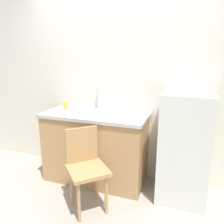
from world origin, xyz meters
TOP-DOWN VIEW (x-y plane):
  - ground_plane at (0.00, 0.00)m, footprint 8.00×8.00m
  - back_wall at (0.00, 1.00)m, footprint 4.80×0.10m
  - cabinet_base at (-0.21, 0.65)m, footprint 1.31×0.60m
  - countertop at (-0.21, 0.65)m, footprint 1.35×0.64m
  - faucet at (-0.28, 0.90)m, footprint 0.02×0.02m
  - refrigerator at (0.91, 0.65)m, footprint 0.54×0.60m
  - chair at (-0.08, 0.09)m, footprint 0.57×0.57m
  - cup_yellow at (-0.70, 0.75)m, footprint 0.06×0.06m
  - cup_white at (-0.31, 0.45)m, footprint 0.07×0.07m

SIDE VIEW (x-z plane):
  - ground_plane at x=0.00m, z-range 0.00..0.00m
  - cabinet_base at x=-0.21m, z-range 0.00..0.89m
  - chair at x=-0.08m, z-range 0.05..0.94m
  - refrigerator at x=0.91m, z-range 0.00..1.27m
  - countertop at x=-0.21m, z-range 0.89..0.93m
  - cup_yellow at x=-0.70m, z-range 0.93..1.02m
  - cup_white at x=-0.31m, z-range 0.93..1.04m
  - faucet at x=-0.28m, z-range 0.93..1.23m
  - back_wall at x=0.00m, z-range 0.00..2.57m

